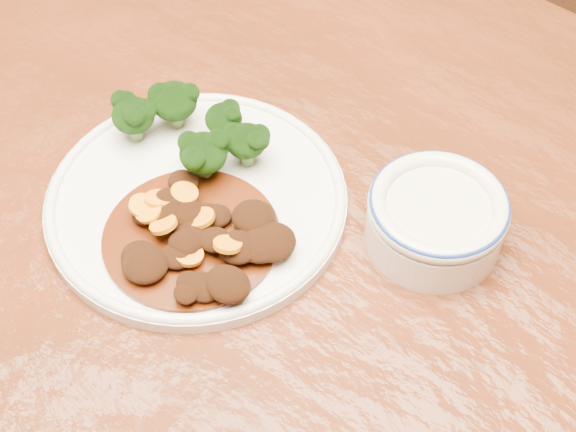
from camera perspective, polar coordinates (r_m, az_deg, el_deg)
The scene contains 5 objects.
dining_table at distance 0.75m, azimuth -3.20°, elevation -4.23°, with size 1.52×0.94×0.75m.
dinner_plate at distance 0.69m, azimuth -6.52°, elevation 1.23°, with size 0.26×0.26×0.02m.
broccoli_florets at distance 0.71m, azimuth -6.89°, elevation 6.36°, with size 0.13×0.09×0.05m.
mince_stew at distance 0.65m, azimuth -6.12°, elevation -1.56°, with size 0.15×0.15×0.03m.
dip_bowl at distance 0.66m, azimuth 10.48°, elevation -0.10°, with size 0.11×0.11×0.05m.
Camera 1 is at (0.31, -0.30, 1.28)m, focal length 50.00 mm.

